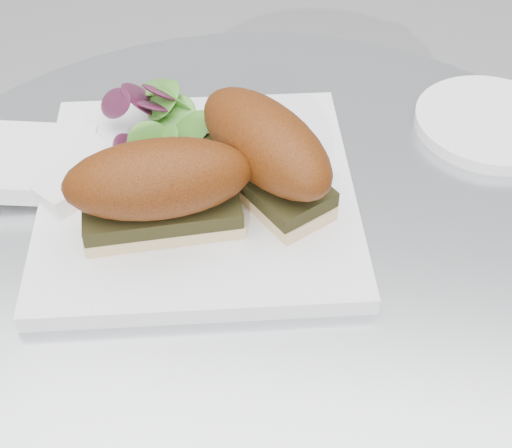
{
  "coord_description": "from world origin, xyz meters",
  "views": [
    {
      "loc": [
        0.04,
        -0.38,
        1.15
      ],
      "look_at": [
        -0.0,
        0.0,
        0.77
      ],
      "focal_mm": 50.0,
      "sensor_mm": 36.0,
      "label": 1
    }
  ],
  "objects_px": {
    "plate": "(198,194)",
    "saucer": "(490,123)",
    "sandwich_left": "(159,187)",
    "sandwich_right": "(265,150)"
  },
  "relations": [
    {
      "from": "plate",
      "to": "sandwich_right",
      "type": "height_order",
      "value": "sandwich_right"
    },
    {
      "from": "sandwich_right",
      "to": "saucer",
      "type": "bearing_deg",
      "value": 79.94
    },
    {
      "from": "saucer",
      "to": "sandwich_left",
      "type": "bearing_deg",
      "value": -147.16
    },
    {
      "from": "sandwich_left",
      "to": "saucer",
      "type": "height_order",
      "value": "sandwich_left"
    },
    {
      "from": "sandwich_left",
      "to": "plate",
      "type": "bearing_deg",
      "value": 52.49
    },
    {
      "from": "plate",
      "to": "saucer",
      "type": "relative_size",
      "value": 1.84
    },
    {
      "from": "saucer",
      "to": "sandwich_right",
      "type": "bearing_deg",
      "value": -147.99
    },
    {
      "from": "plate",
      "to": "saucer",
      "type": "distance_m",
      "value": 0.3
    },
    {
      "from": "sandwich_left",
      "to": "saucer",
      "type": "distance_m",
      "value": 0.34
    },
    {
      "from": "plate",
      "to": "sandwich_left",
      "type": "relative_size",
      "value": 1.69
    }
  ]
}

